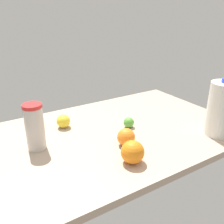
{
  "coord_description": "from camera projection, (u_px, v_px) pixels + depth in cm",
  "views": [
    {
      "loc": [
        -54.01,
        -86.74,
        56.25
      ],
      "look_at": [
        0.0,
        0.0,
        13.0
      ],
      "focal_mm": 40.0,
      "sensor_mm": 36.0,
      "label": 1
    }
  ],
  "objects": [
    {
      "name": "lemon_by_jug",
      "position": [
        63.0,
        121.0,
        1.18
      ],
      "size": [
        6.37,
        6.37,
        6.37
      ],
      "primitive_type": "sphere",
      "color": "yellow",
      "rests_on": "countertop"
    },
    {
      "name": "tumbler_cup",
      "position": [
        35.0,
        127.0,
        0.98
      ],
      "size": [
        7.61,
        7.61,
        19.24
      ],
      "color": "beige",
      "rests_on": "countertop"
    },
    {
      "name": "orange_far_back",
      "position": [
        126.0,
        137.0,
        1.03
      ],
      "size": [
        7.43,
        7.43,
        7.43
      ],
      "primitive_type": "sphere",
      "color": "orange",
      "rests_on": "countertop"
    },
    {
      "name": "lime_loose",
      "position": [
        129.0,
        123.0,
        1.18
      ],
      "size": [
        5.02,
        5.02,
        5.02
      ],
      "primitive_type": "sphere",
      "color": "#5CAF3E",
      "rests_on": "countertop"
    },
    {
      "name": "milk_jug",
      "position": [
        222.0,
        109.0,
        1.09
      ],
      "size": [
        12.52,
        12.52,
        25.79
      ],
      "color": "white",
      "rests_on": "countertop"
    },
    {
      "name": "countertop",
      "position": [
        112.0,
        135.0,
        1.15
      ],
      "size": [
        120.0,
        76.0,
        3.0
      ],
      "primitive_type": "cube",
      "color": "tan",
      "rests_on": "ground"
    },
    {
      "name": "orange_near_front",
      "position": [
        133.0,
        152.0,
        0.91
      ],
      "size": [
        8.71,
        8.71,
        8.71
      ],
      "primitive_type": "sphere",
      "color": "orange",
      "rests_on": "countertop"
    }
  ]
}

